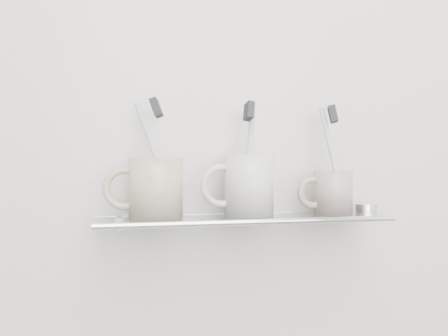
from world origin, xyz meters
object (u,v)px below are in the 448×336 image
object	(u,v)px
shelf_glass	(246,219)
mug_left	(156,188)
mug_center	(249,185)
mug_right	(333,192)

from	to	relation	value
shelf_glass	mug_left	size ratio (longest dim) A/B	5.10
mug_left	mug_center	distance (m)	0.16
shelf_glass	mug_left	bearing A→B (deg)	178.12
shelf_glass	mug_center	distance (m)	0.06
mug_center	mug_right	size ratio (longest dim) A/B	1.34
mug_right	shelf_glass	bearing A→B (deg)	179.79
shelf_glass	mug_right	size ratio (longest dim) A/B	6.42
mug_right	mug_center	bearing A→B (deg)	178.08
mug_left	mug_center	bearing A→B (deg)	13.32
mug_left	mug_right	bearing A→B (deg)	13.32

